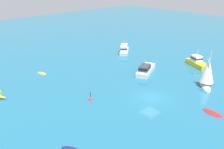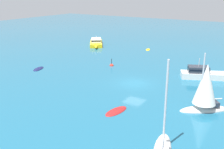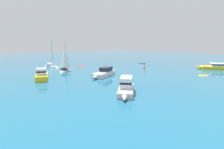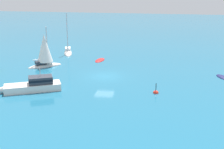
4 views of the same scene
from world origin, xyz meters
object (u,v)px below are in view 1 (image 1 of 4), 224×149
object	(u,v)px
sailboat	(207,74)
dinghy_2	(213,113)
powerboat_1	(146,69)
powerboat	(124,49)
motor_cruiser	(198,63)
channel_buoy	(91,100)
dinghy_1	(42,73)

from	to	relation	value
sailboat	dinghy_2	world-z (taller)	sailboat
powerboat_1	dinghy_2	size ratio (longest dim) A/B	2.51
powerboat	dinghy_2	distance (m)	28.67
motor_cruiser	powerboat_1	size ratio (longest dim) A/B	0.83
channel_buoy	motor_cruiser	bearing A→B (deg)	-7.80
sailboat	channel_buoy	xyz separation A→B (m)	(-16.56, 9.01, -2.07)
motor_cruiser	powerboat_1	distance (m)	11.10
motor_cruiser	channel_buoy	xyz separation A→B (m)	(-24.17, 3.31, -0.71)
motor_cruiser	powerboat	xyz separation A→B (m)	(-4.23, 16.02, 0.09)
motor_cruiser	dinghy_1	distance (m)	29.88
channel_buoy	powerboat_1	bearing A→B (deg)	5.92
motor_cruiser	channel_buoy	world-z (taller)	motor_cruiser
powerboat_1	sailboat	size ratio (longest dim) A/B	1.23
motor_cruiser	dinghy_2	xyz separation A→B (m)	(-14.89, -10.58, -0.72)
motor_cruiser	sailboat	distance (m)	9.61
sailboat	dinghy_2	xyz separation A→B (m)	(-7.27, -4.89, -2.08)
channel_buoy	sailboat	bearing A→B (deg)	-28.54
powerboat	powerboat_1	world-z (taller)	powerboat
dinghy_2	dinghy_1	bearing A→B (deg)	26.95
powerboat	dinghy_2	xyz separation A→B (m)	(-10.66, -26.60, -0.82)
dinghy_1	dinghy_2	distance (m)	29.51
sailboat	powerboat	bearing A→B (deg)	-137.79
powerboat_1	sailboat	xyz separation A→B (m)	(2.40, -10.47, 1.43)
sailboat	dinghy_2	size ratio (longest dim) A/B	2.04
sailboat	dinghy_2	bearing A→B (deg)	-5.02
sailboat	channel_buoy	world-z (taller)	sailboat
motor_cruiser	sailboat	size ratio (longest dim) A/B	1.02
powerboat	sailboat	size ratio (longest dim) A/B	0.93
motor_cruiser	channel_buoy	distance (m)	24.41
motor_cruiser	dinghy_2	size ratio (longest dim) A/B	2.08
powerboat_1	channel_buoy	size ratio (longest dim) A/B	5.25
powerboat	sailboat	xyz separation A→B (m)	(-3.38, -21.71, 1.27)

